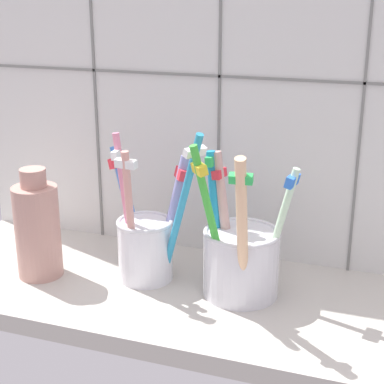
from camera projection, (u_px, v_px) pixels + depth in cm
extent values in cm
cube|color=#BCB7AD|center=(188.00, 299.00, 66.40)|extent=(64.00, 22.00, 2.00)
cube|color=silver|center=(222.00, 86.00, 70.16)|extent=(64.00, 2.00, 45.00)
cube|color=gray|center=(95.00, 81.00, 74.16)|extent=(0.30, 0.20, 45.00)
cube|color=gray|center=(219.00, 88.00, 69.18)|extent=(0.30, 0.20, 45.00)
cube|color=gray|center=(364.00, 96.00, 64.20)|extent=(0.30, 0.20, 45.00)
cube|color=gray|center=(220.00, 76.00, 68.76)|extent=(64.00, 0.20, 0.30)
cylinder|color=white|center=(145.00, 250.00, 67.91)|extent=(6.15, 6.15, 6.82)
torus|color=silver|center=(145.00, 222.00, 66.81)|extent=(6.34, 6.34, 0.50)
cylinder|color=pink|center=(126.00, 207.00, 66.05)|extent=(2.58, 1.03, 16.57)
cube|color=white|center=(119.00, 153.00, 64.22)|extent=(0.96, 1.98, 0.95)
cylinder|color=#DD978D|center=(130.00, 219.00, 64.37)|extent=(1.05, 2.18, 15.30)
cube|color=white|center=(126.00, 164.00, 61.90)|extent=(2.40, 1.14, 0.94)
cylinder|color=#4687E8|center=(129.00, 209.00, 69.35)|extent=(6.02, 4.25, 14.16)
cube|color=#E5333F|center=(119.00, 162.00, 69.05)|extent=(2.20, 2.59, 1.39)
cylinder|color=#2D97C4|center=(180.00, 211.00, 63.33)|extent=(6.35, 4.06, 17.84)
cube|color=white|center=(195.00, 152.00, 59.44)|extent=(2.08, 2.67, 1.02)
cylinder|color=#8486BD|center=(172.00, 217.00, 67.23)|extent=(4.17, 3.30, 13.91)
cube|color=#E5333F|center=(181.00, 174.00, 65.90)|extent=(2.13, 2.43, 1.33)
cylinder|color=silver|center=(241.00, 263.00, 64.41)|extent=(8.08, 8.08, 7.09)
torus|color=silver|center=(242.00, 233.00, 63.26)|extent=(8.18, 8.18, 0.50)
cylinder|color=#CC9E98|center=(224.00, 221.00, 64.33)|extent=(3.40, 1.67, 15.08)
cube|color=#E5333F|center=(219.00, 174.00, 63.00)|extent=(1.32, 2.05, 1.04)
cylinder|color=#1E90C0|center=(216.00, 220.00, 64.51)|extent=(2.36, 1.11, 15.10)
cube|color=green|center=(211.00, 160.00, 62.60)|extent=(0.94, 1.98, 1.08)
cylinder|color=#F2C193|center=(242.00, 235.00, 58.29)|extent=(1.66, 6.17, 17.06)
cube|color=green|center=(241.00, 179.00, 54.58)|extent=(2.25, 1.19, 1.04)
cylinder|color=silver|center=(277.00, 234.00, 61.55)|extent=(4.25, 1.44, 14.59)
cube|color=blue|center=(292.00, 181.00, 59.02)|extent=(1.34, 2.41, 1.24)
cylinder|color=green|center=(212.00, 225.00, 60.68)|extent=(4.21, 3.89, 17.03)
cube|color=yellow|center=(199.00, 169.00, 58.21)|extent=(2.18, 2.26, 1.17)
cylinder|color=tan|center=(38.00, 232.00, 68.12)|extent=(5.07, 5.07, 10.62)
cylinder|color=tan|center=(33.00, 178.00, 66.06)|extent=(2.85, 2.85, 2.08)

